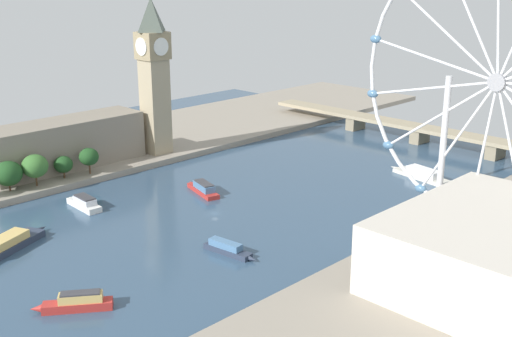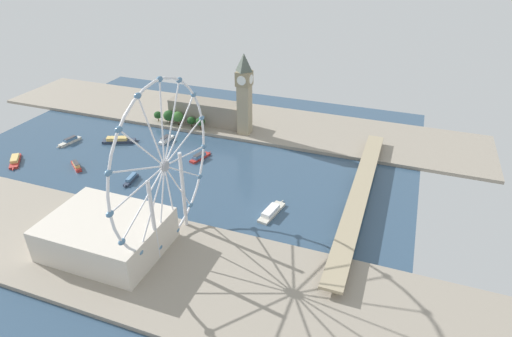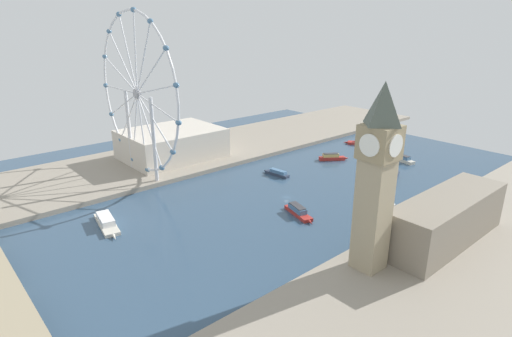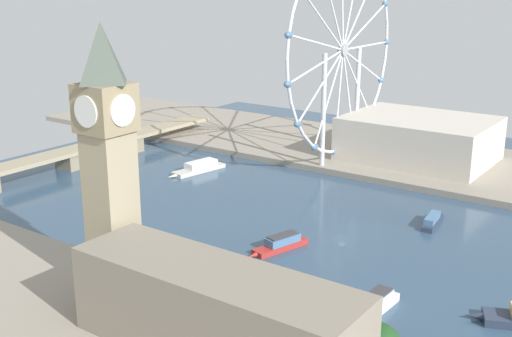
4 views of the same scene
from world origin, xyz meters
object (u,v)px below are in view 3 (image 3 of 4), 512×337
Objects in this scene: tour_boat_3 at (363,142)px; tour_boat_5 at (401,158)px; riverside_hall at (172,143)px; tour_boat_2 at (390,177)px; ferris_wheel at (137,95)px; tour_boat_1 at (298,211)px; clock_tower at (376,177)px; parliament_block at (446,219)px; tour_boat_7 at (332,157)px; tour_boat_6 at (277,173)px; tour_boat_4 at (106,222)px; tour_boat_0 at (379,201)px.

tour_boat_3 is 0.98× the size of tour_boat_5.
tour_boat_2 is at bearing -146.14° from riverside_hall.
ferris_wheel reaches higher than tour_boat_1.
clock_tower is 1.02× the size of parliament_block.
tour_boat_1 is 1.23× the size of tour_boat_7.
tour_boat_5 is 1.21× the size of tour_boat_6.
ferris_wheel is at bearing 147.58° from tour_boat_4.
riverside_hall is at bearing 25.64° from tour_boat_3.
parliament_block is 2.88× the size of tour_boat_3.
tour_boat_0 reaches higher than tour_boat_3.
tour_boat_1 reaches higher than tour_boat_4.
parliament_block reaches higher than tour_boat_2.
ferris_wheel reaches higher than tour_boat_5.
tour_boat_3 is 234.07m from tour_boat_4.
tour_boat_5 is (-47.31, 17.78, 0.16)m from tour_boat_3.
tour_boat_1 is at bearing -18.32° from clock_tower.
parliament_block is 195.38m from ferris_wheel.
tour_boat_7 reaches higher than tour_boat_1.
tour_boat_7 reaches higher than tour_boat_0.
clock_tower reaches higher than tour_boat_4.
tour_boat_3 is at bearing -42.79° from parliament_block.
tour_boat_2 reaches higher than tour_boat_1.
riverside_hall is (20.68, -34.23, -43.16)m from ferris_wheel.
tour_boat_7 is at bearing 150.16° from tour_boat_0.
tour_boat_2 is at bearing 97.28° from tour_boat_3.
ferris_wheel is 3.16× the size of tour_boat_4.
parliament_block is at bearing 139.98° from tour_boat_5.
ferris_wheel reaches higher than parliament_block.
riverside_hall is at bearing -79.19° from tour_boat_2.
tour_boat_2 reaches higher than tour_boat_5.
parliament_block is at bearing -102.82° from clock_tower.
ferris_wheel is 200.41m from tour_boat_5.
clock_tower is at bearing -99.11° from tour_boat_7.
tour_boat_4 is (126.26, 112.44, -12.34)m from parliament_block.
clock_tower is at bearing 39.87° from tour_boat_4.
riverside_hall is at bearing 141.77° from tour_boat_4.
tour_boat_4 is at bearing -118.12° from tour_boat_0.
tour_boat_5 is (73.53, -149.85, -41.63)m from clock_tower.
tour_boat_4 is 1.63× the size of tour_boat_7.
tour_boat_0 is 0.67× the size of tour_boat_4.
ferris_wheel reaches higher than tour_boat_3.
tour_boat_4 is (-74.25, 83.24, -11.79)m from riverside_hall.
tour_boat_3 is (83.19, -101.70, -0.25)m from tour_boat_0.
tour_boat_1 is at bearing 21.02° from parliament_block.
clock_tower is 3.51× the size of tour_boat_6.
tour_boat_7 is (-6.13, -177.78, 0.20)m from tour_boat_4.
ferris_wheel is at bearing -168.53° from tour_boat_7.
parliament_block reaches higher than tour_boat_3.
riverside_hall is 166.31m from tour_boat_3.
tour_boat_2 is (66.25, -60.87, -12.18)m from parliament_block.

